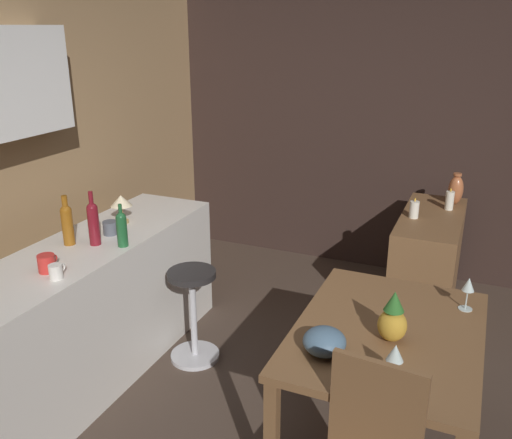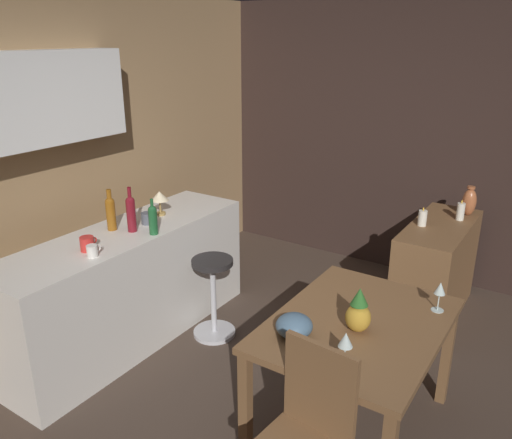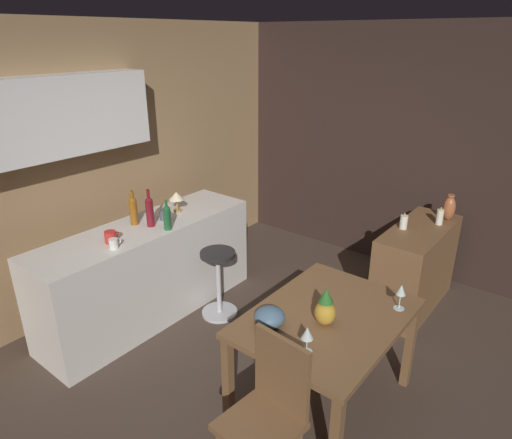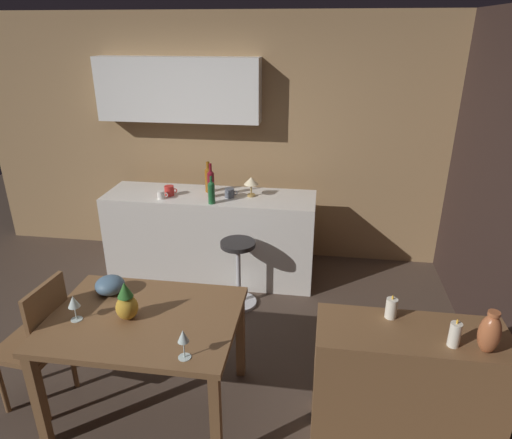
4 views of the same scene
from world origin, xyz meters
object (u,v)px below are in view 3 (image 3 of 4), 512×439
dining_table (327,327)px  sideboard_cabinet (415,267)px  fruit_bowl (270,317)px  wine_bottle_ruby (150,210)px  wine_glass_left (401,291)px  pineapple_centerpiece (325,309)px  wine_bottle_amber (133,209)px  cup_red (111,237)px  cup_slate (165,215)px  bar_stool (219,282)px  vase_copper (449,208)px  counter_lamp (176,197)px  wine_glass_right (307,334)px  pillar_candle_short (404,222)px  cup_white (114,243)px  pillar_candle_tall (440,217)px  wine_bottle_green (167,217)px  chair_near_window (268,411)px

dining_table → sideboard_cabinet: bearing=-0.7°
fruit_bowl → wine_bottle_ruby: wine_bottle_ruby is taller
sideboard_cabinet → wine_glass_left: size_ratio=6.00×
pineapple_centerpiece → wine_bottle_amber: size_ratio=0.83×
cup_red → cup_slate: cup_red is taller
dining_table → bar_stool: bearing=74.7°
fruit_bowl → vase_copper: size_ratio=0.79×
counter_lamp → vase_copper: (1.60, -2.03, -0.11)m
wine_glass_left → cup_red: 2.26m
dining_table → pineapple_centerpiece: size_ratio=4.65×
wine_glass_right → pillar_candle_short: bearing=5.7°
cup_slate → cup_white: bearing=-167.4°
dining_table → wine_glass_right: (-0.40, -0.09, 0.22)m
cup_white → fruit_bowl: bearing=-85.1°
bar_stool → pineapple_centerpiece: bearing=-108.4°
pillar_candle_tall → fruit_bowl: bearing=170.7°
cup_white → dining_table: bearing=-75.0°
dining_table → wine_bottle_green: bearing=87.7°
fruit_bowl → pillar_candle_tall: (2.16, -0.36, 0.09)m
chair_near_window → pineapple_centerpiece: 0.72m
dining_table → wine_bottle_green: (0.06, 1.63, 0.37)m
cup_white → counter_lamp: size_ratio=0.54×
wine_bottle_amber → sideboard_cabinet: bearing=-49.4°
pillar_candle_short → wine_bottle_amber: bearing=130.5°
dining_table → cup_white: size_ratio=11.27×
counter_lamp → cup_red: bearing=-173.3°
pillar_candle_short → vase_copper: (0.47, -0.25, 0.06)m
wine_glass_right → sideboard_cabinet: bearing=2.0°
wine_bottle_green → cup_red: 0.50m
chair_near_window → vase_copper: bearing=-1.9°
wine_glass_right → pineapple_centerpiece: pineapple_centerpiece is taller
fruit_bowl → pillar_candle_short: pillar_candle_short is taller
fruit_bowl → wine_bottle_ruby: bearing=77.6°
wine_glass_left → wine_bottle_amber: (-0.42, 2.28, 0.17)m
wine_glass_left → wine_bottle_ruby: 2.17m
pineapple_centerpiece → wine_bottle_ruby: wine_bottle_ruby is taller
pillar_candle_tall → wine_bottle_ruby: bearing=133.4°
chair_near_window → wine_bottle_green: wine_bottle_green is taller
vase_copper → wine_glass_right: bearing=178.7°
wine_glass_right → cup_slate: bearing=72.6°
wine_glass_right → pineapple_centerpiece: size_ratio=0.67×
vase_copper → sideboard_cabinet: bearing=160.2°
wine_bottle_green → pillar_candle_short: wine_bottle_green is taller
wine_glass_left → chair_near_window: bearing=165.6°
chair_near_window → wine_bottle_amber: wine_bottle_amber is taller
cup_white → pillar_candle_short: (1.98, -1.57, -0.06)m
wine_bottle_ruby → counter_lamp: wine_bottle_ruby is taller
counter_lamp → pillar_candle_short: bearing=-57.6°
dining_table → fruit_bowl: fruit_bowl is taller
cup_white → vase_copper: 3.05m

